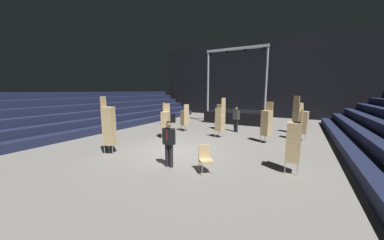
{
  "coord_description": "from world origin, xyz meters",
  "views": [
    {
      "loc": [
        4.8,
        -7.43,
        2.8
      ],
      "look_at": [
        0.27,
        0.81,
        1.4
      ],
      "focal_mm": 18.46,
      "sensor_mm": 36.0,
      "label": 1
    }
  ],
  "objects_px": {
    "man_with_tie": "(169,141)",
    "chair_stack_front_left": "(166,121)",
    "chair_stack_mid_right": "(185,118)",
    "chair_stack_mid_left": "(221,114)",
    "chair_stack_aisle_left": "(297,115)",
    "equipment_road_case": "(170,118)",
    "chair_stack_rear_right": "(293,141)",
    "chair_stack_front_right": "(267,123)",
    "chair_stack_aisle_right": "(109,125)",
    "stage_riser": "(239,115)",
    "loose_chair_near_man": "(205,157)",
    "chair_stack_mid_centre": "(166,114)",
    "chair_stack_rear_centre": "(303,122)",
    "chair_stack_rear_left": "(220,123)",
    "crew_worker_near_stage": "(236,118)"
  },
  "relations": [
    {
      "from": "chair_stack_rear_centre",
      "to": "chair_stack_front_right",
      "type": "bearing_deg",
      "value": -37.03
    },
    {
      "from": "man_with_tie",
      "to": "chair_stack_aisle_right",
      "type": "xyz_separation_m",
      "value": [
        -3.26,
        0.03,
        0.3
      ]
    },
    {
      "from": "chair_stack_rear_left",
      "to": "loose_chair_near_man",
      "type": "xyz_separation_m",
      "value": [
        1.42,
        -5.08,
        -0.37
      ]
    },
    {
      "from": "chair_stack_front_right",
      "to": "chair_stack_aisle_left",
      "type": "xyz_separation_m",
      "value": [
        1.4,
        3.41,
        0.13
      ]
    },
    {
      "from": "loose_chair_near_man",
      "to": "equipment_road_case",
      "type": "bearing_deg",
      "value": -90.71
    },
    {
      "from": "chair_stack_mid_left",
      "to": "chair_stack_aisle_right",
      "type": "height_order",
      "value": "chair_stack_aisle_right"
    },
    {
      "from": "chair_stack_front_right",
      "to": "chair_stack_mid_left",
      "type": "relative_size",
      "value": 0.96
    },
    {
      "from": "chair_stack_rear_right",
      "to": "loose_chair_near_man",
      "type": "bearing_deg",
      "value": 115.2
    },
    {
      "from": "chair_stack_front_left",
      "to": "chair_stack_rear_left",
      "type": "height_order",
      "value": "chair_stack_front_left"
    },
    {
      "from": "chair_stack_mid_centre",
      "to": "chair_stack_rear_left",
      "type": "bearing_deg",
      "value": 9.73
    },
    {
      "from": "chair_stack_mid_right",
      "to": "chair_stack_aisle_left",
      "type": "relative_size",
      "value": 0.76
    },
    {
      "from": "man_with_tie",
      "to": "chair_stack_front_left",
      "type": "xyz_separation_m",
      "value": [
        -2.78,
        3.58,
        0.05
      ]
    },
    {
      "from": "chair_stack_front_right",
      "to": "equipment_road_case",
      "type": "xyz_separation_m",
      "value": [
        -8.54,
        3.24,
        -0.74
      ]
    },
    {
      "from": "chair_stack_mid_right",
      "to": "chair_stack_rear_centre",
      "type": "bearing_deg",
      "value": -62.24
    },
    {
      "from": "chair_stack_mid_left",
      "to": "crew_worker_near_stage",
      "type": "height_order",
      "value": "chair_stack_mid_left"
    },
    {
      "from": "man_with_tie",
      "to": "chair_stack_mid_centre",
      "type": "height_order",
      "value": "chair_stack_mid_centre"
    },
    {
      "from": "chair_stack_mid_left",
      "to": "chair_stack_rear_right",
      "type": "xyz_separation_m",
      "value": [
        4.79,
        -5.91,
        -0.04
      ]
    },
    {
      "from": "chair_stack_mid_centre",
      "to": "chair_stack_rear_centre",
      "type": "relative_size",
      "value": 0.88
    },
    {
      "from": "chair_stack_mid_centre",
      "to": "equipment_road_case",
      "type": "distance_m",
      "value": 1.67
    },
    {
      "from": "crew_worker_near_stage",
      "to": "chair_stack_rear_centre",
      "type": "bearing_deg",
      "value": 15.88
    },
    {
      "from": "chair_stack_front_left",
      "to": "chair_stack_mid_centre",
      "type": "relative_size",
      "value": 1.09
    },
    {
      "from": "chair_stack_rear_right",
      "to": "chair_stack_rear_centre",
      "type": "bearing_deg",
      "value": -6.22
    },
    {
      "from": "chair_stack_mid_left",
      "to": "loose_chair_near_man",
      "type": "height_order",
      "value": "chair_stack_mid_left"
    },
    {
      "from": "chair_stack_mid_centre",
      "to": "equipment_road_case",
      "type": "height_order",
      "value": "chair_stack_mid_centre"
    },
    {
      "from": "man_with_tie",
      "to": "stage_riser",
      "type": "bearing_deg",
      "value": -86.94
    },
    {
      "from": "chair_stack_aisle_right",
      "to": "crew_worker_near_stage",
      "type": "relative_size",
      "value": 1.47
    },
    {
      "from": "chair_stack_rear_right",
      "to": "chair_stack_aisle_left",
      "type": "xyz_separation_m",
      "value": [
        -0.0,
        7.16,
        0.13
      ]
    },
    {
      "from": "man_with_tie",
      "to": "chair_stack_front_right",
      "type": "xyz_separation_m",
      "value": [
        2.6,
        5.34,
        0.13
      ]
    },
    {
      "from": "man_with_tie",
      "to": "chair_stack_mid_left",
      "type": "xyz_separation_m",
      "value": [
        -0.78,
        7.49,
        0.17
      ]
    },
    {
      "from": "stage_riser",
      "to": "loose_chair_near_man",
      "type": "height_order",
      "value": "stage_riser"
    },
    {
      "from": "chair_stack_rear_centre",
      "to": "equipment_road_case",
      "type": "height_order",
      "value": "chair_stack_rear_centre"
    },
    {
      "from": "chair_stack_front_left",
      "to": "chair_stack_mid_right",
      "type": "height_order",
      "value": "chair_stack_front_left"
    },
    {
      "from": "chair_stack_mid_centre",
      "to": "chair_stack_mid_right",
      "type": "bearing_deg",
      "value": 3.14
    },
    {
      "from": "chair_stack_front_left",
      "to": "chair_stack_rear_right",
      "type": "xyz_separation_m",
      "value": [
        6.78,
        -2.0,
        0.08
      ]
    },
    {
      "from": "chair_stack_rear_left",
      "to": "man_with_tie",
      "type": "bearing_deg",
      "value": -78.22
    },
    {
      "from": "man_with_tie",
      "to": "chair_stack_mid_right",
      "type": "relative_size",
      "value": 0.92
    },
    {
      "from": "man_with_tie",
      "to": "chair_stack_front_left",
      "type": "height_order",
      "value": "chair_stack_front_left"
    },
    {
      "from": "chair_stack_aisle_left",
      "to": "equipment_road_case",
      "type": "height_order",
      "value": "chair_stack_aisle_left"
    },
    {
      "from": "chair_stack_rear_right",
      "to": "equipment_road_case",
      "type": "height_order",
      "value": "chair_stack_rear_right"
    },
    {
      "from": "stage_riser",
      "to": "equipment_road_case",
      "type": "distance_m",
      "value": 6.15
    },
    {
      "from": "man_with_tie",
      "to": "chair_stack_mid_left",
      "type": "relative_size",
      "value": 0.75
    },
    {
      "from": "chair_stack_front_left",
      "to": "chair_stack_aisle_left",
      "type": "xyz_separation_m",
      "value": [
        6.78,
        5.17,
        0.21
      ]
    },
    {
      "from": "chair_stack_mid_right",
      "to": "stage_riser",
      "type": "bearing_deg",
      "value": 0.28
    },
    {
      "from": "chair_stack_aisle_right",
      "to": "chair_stack_aisle_left",
      "type": "bearing_deg",
      "value": 116.01
    },
    {
      "from": "chair_stack_aisle_left",
      "to": "equipment_road_case",
      "type": "relative_size",
      "value": 2.75
    },
    {
      "from": "chair_stack_aisle_left",
      "to": "man_with_tie",
      "type": "bearing_deg",
      "value": -80.12
    },
    {
      "from": "chair_stack_front_right",
      "to": "chair_stack_rear_right",
      "type": "xyz_separation_m",
      "value": [
        1.4,
        -3.75,
        0.0
      ]
    },
    {
      "from": "chair_stack_mid_centre",
      "to": "chair_stack_mid_left",
      "type": "bearing_deg",
      "value": 33.46
    },
    {
      "from": "chair_stack_front_right",
      "to": "chair_stack_rear_centre",
      "type": "relative_size",
      "value": 1.04
    },
    {
      "from": "chair_stack_front_left",
      "to": "chair_stack_aisle_right",
      "type": "bearing_deg",
      "value": 66.05
    }
  ]
}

